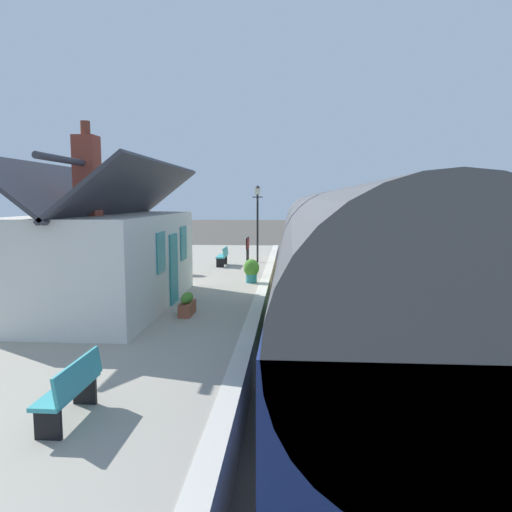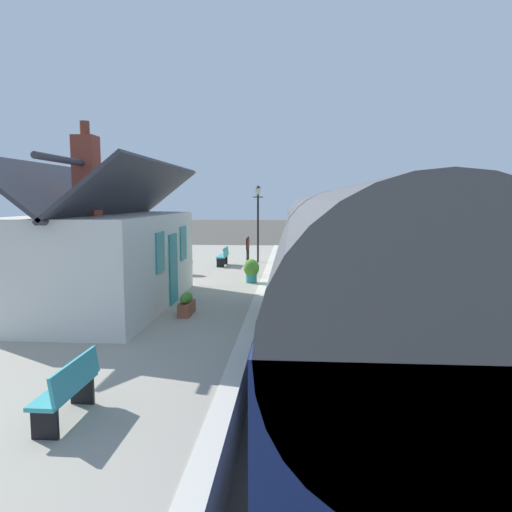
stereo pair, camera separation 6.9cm
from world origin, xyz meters
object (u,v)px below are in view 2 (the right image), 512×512
planter_corner_building (161,255)px  station_sign_board (248,246)px  bench_mid_platform (223,256)px  planter_bench_right (185,264)px  train (326,261)px  bench_by_lamp (69,388)px  station_building (109,256)px  planter_under_sign (251,270)px  lamp_post_platform (258,209)px  planter_edge_near (187,304)px

planter_corner_building → station_sign_board: station_sign_board is taller
bench_mid_platform → planter_bench_right: size_ratio=1.60×
train → bench_mid_platform: size_ratio=16.87×
planter_corner_building → station_sign_board: (-4.79, -5.00, 0.93)m
bench_by_lamp → planter_bench_right: (13.35, 1.30, -0.02)m
station_building → planter_under_sign: bearing=-40.5°
planter_corner_building → planter_under_sign: bearing=-141.6°
station_sign_board → planter_under_sign: bearing=-170.8°
station_building → planter_under_sign: 5.90m
station_building → train: bearing=-77.3°
planter_under_sign → lamp_post_platform: (6.06, 0.18, 2.17)m
train → lamp_post_platform: (9.06, 2.74, 1.43)m
station_sign_board → bench_mid_platform: bearing=27.4°
train → station_sign_board: bearing=30.4°
planter_bench_right → planter_under_sign: 3.39m
planter_bench_right → planter_edge_near: (-6.93, -1.59, -0.16)m
station_building → lamp_post_platform: size_ratio=2.01×
station_building → planter_corner_building: size_ratio=9.83×
bench_by_lamp → planter_corner_building: 18.68m
bench_mid_platform → planter_edge_near: size_ratio=1.52×
lamp_post_platform → bench_mid_platform: bearing=133.3°
lamp_post_platform → train: bearing=-163.2°
bench_mid_platform → lamp_post_platform: 3.03m
bench_mid_platform → planter_corner_building: 4.15m
planter_corner_building → lamp_post_platform: bearing=-96.9°
planter_corner_building → train: bearing=-140.9°
bench_mid_platform → bench_by_lamp: same height
train → bench_by_lamp: bearing=154.1°
bench_by_lamp → station_building: bearing=16.7°
bench_mid_platform → planter_edge_near: bearing=-177.8°
planter_under_sign → bench_by_lamp: bearing=172.1°
bench_mid_platform → station_sign_board: (-2.72, -1.41, 0.71)m
planter_bench_right → planter_corner_building: size_ratio=1.12×
planter_edge_near → bench_by_lamp: bearing=177.5°
station_building → planter_edge_near: station_building is taller
planter_bench_right → planter_under_sign: size_ratio=0.97×
bench_by_lamp → bench_mid_platform: bearing=0.3°
planter_under_sign → planter_edge_near: 5.38m
planter_bench_right → planter_corner_building: planter_bench_right is taller
bench_mid_platform → lamp_post_platform: lamp_post_platform is taller
bench_mid_platform → planter_corner_building: bench_mid_platform is taller
train → planter_bench_right: bearing=49.3°
train → bench_by_lamp: (-8.63, 4.18, -0.75)m
planter_bench_right → planter_under_sign: bearing=-120.5°
train → planter_bench_right: train is taller
bench_by_lamp → station_sign_board: station_sign_board is taller
planter_under_sign → planter_corner_building: (6.68, 5.31, -0.23)m
planter_under_sign → station_sign_board: 2.04m
station_building → bench_by_lamp: 7.59m
train → station_building: size_ratio=3.08×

